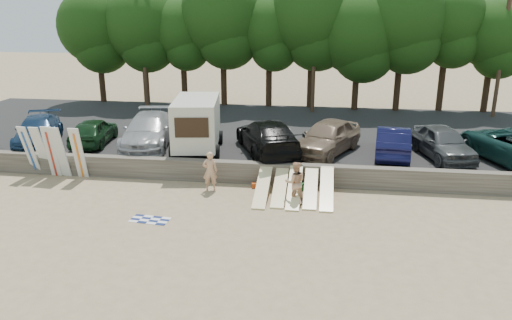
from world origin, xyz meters
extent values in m
plane|color=tan|center=(0.00, 0.00, 0.00)|extent=(120.00, 120.00, 0.00)
cube|color=#6B6356|center=(0.00, 3.00, 0.50)|extent=(44.00, 0.50, 1.00)
cube|color=#282828|center=(0.00, 10.50, 0.35)|extent=(44.00, 14.50, 0.70)
cylinder|color=#382616|center=(-14.07, 17.60, 2.59)|extent=(0.44, 0.44, 3.79)
sphere|color=#1E4614|center=(-14.07, 17.60, 6.30)|extent=(5.67, 5.67, 5.67)
cylinder|color=#382616|center=(-10.57, 17.60, 2.66)|extent=(0.44, 0.44, 3.91)
sphere|color=#1E4614|center=(-10.57, 17.60, 6.48)|extent=(5.72, 5.72, 5.72)
cylinder|color=#382616|center=(-7.60, 17.60, 2.54)|extent=(0.44, 0.44, 3.67)
sphere|color=#1E4614|center=(-7.60, 17.60, 6.12)|extent=(4.53, 4.53, 4.53)
cylinder|color=#382616|center=(-4.60, 17.60, 2.86)|extent=(0.44, 0.44, 4.31)
sphere|color=#1E4614|center=(-4.60, 17.60, 7.07)|extent=(6.07, 6.07, 6.07)
cylinder|color=#382616|center=(-1.25, 17.60, 2.57)|extent=(0.44, 0.44, 3.75)
sphere|color=#1E4614|center=(-1.25, 17.60, 6.24)|extent=(4.59, 4.59, 4.59)
cylinder|color=#382616|center=(1.76, 17.60, 2.87)|extent=(0.44, 0.44, 4.33)
sphere|color=#1E4614|center=(1.76, 17.60, 7.10)|extent=(6.15, 6.15, 6.15)
cylinder|color=#382616|center=(4.94, 17.15, 2.51)|extent=(0.44, 0.44, 3.62)
sphere|color=#1E4614|center=(4.94, 17.15, 6.05)|extent=(5.83, 5.83, 5.83)
cylinder|color=#382616|center=(7.82, 17.23, 2.82)|extent=(0.44, 0.44, 4.24)
sphere|color=#1E4614|center=(7.82, 17.23, 6.97)|extent=(5.99, 5.99, 5.99)
cylinder|color=#382616|center=(10.83, 17.60, 2.80)|extent=(0.44, 0.44, 4.20)
sphere|color=#1E4614|center=(10.83, 17.60, 6.91)|extent=(4.84, 4.84, 4.84)
cylinder|color=#382616|center=(13.84, 17.60, 2.48)|extent=(0.44, 0.44, 3.57)
sphere|color=#1E4614|center=(13.84, 17.60, 5.97)|extent=(4.64, 4.64, 4.64)
cylinder|color=#473321|center=(-10.00, 16.00, 5.20)|extent=(0.26, 0.26, 9.00)
cylinder|color=#473321|center=(2.00, 16.00, 5.20)|extent=(0.26, 0.26, 9.00)
cylinder|color=#473321|center=(14.00, 16.00, 5.20)|extent=(0.26, 0.26, 9.00)
cube|color=beige|center=(-3.55, 5.48, 2.23)|extent=(2.70, 4.48, 2.32)
cube|color=black|center=(-3.24, 3.38, 2.44)|extent=(1.57, 0.27, 0.95)
cylinder|color=black|center=(-4.45, 3.96, 1.05)|extent=(0.31, 0.72, 0.70)
cylinder|color=black|center=(-2.26, 4.29, 1.05)|extent=(0.31, 0.72, 0.70)
cylinder|color=black|center=(-4.85, 6.67, 1.05)|extent=(0.31, 0.72, 0.70)
cylinder|color=black|center=(-2.66, 7.00, 1.05)|extent=(0.31, 0.72, 0.70)
imported|color=#152C4B|center=(-12.29, 5.52, 1.43)|extent=(3.67, 5.40, 1.45)
imported|color=black|center=(-9.36, 5.93, 1.41)|extent=(2.17, 4.36, 1.43)
imported|color=#A4A5A9|center=(-6.34, 6.04, 1.53)|extent=(3.17, 5.99, 1.66)
imported|color=black|center=(0.05, 5.65, 1.54)|extent=(4.30, 6.26, 1.68)
imported|color=#806851|center=(3.03, 5.94, 1.55)|extent=(3.88, 5.35, 1.69)
imported|color=#0E0F34|center=(6.23, 5.87, 1.45)|extent=(2.07, 4.70, 1.50)
imported|color=#444749|center=(8.62, 5.93, 1.48)|extent=(2.80, 4.88, 1.56)
cube|color=silver|center=(-10.99, 2.53, 1.26)|extent=(0.62, 0.84, 2.52)
cube|color=silver|center=(-10.46, 2.64, 1.25)|extent=(0.55, 0.88, 2.49)
cube|color=silver|center=(-9.85, 2.47, 1.28)|extent=(0.51, 0.61, 2.56)
cube|color=silver|center=(-9.38, 2.46, 1.27)|extent=(0.57, 0.72, 2.54)
cube|color=silver|center=(-8.47, 2.41, 1.27)|extent=(0.53, 0.68, 2.54)
cube|color=#F5E19A|center=(0.34, 1.33, 0.45)|extent=(0.56, 2.90, 0.91)
cube|color=#F5E19A|center=(1.08, 1.52, 0.46)|extent=(0.56, 2.89, 0.92)
cube|color=#F5E19A|center=(1.70, 1.34, 0.50)|extent=(0.56, 2.87, 1.01)
cube|color=#F5E19A|center=(2.39, 1.53, 0.50)|extent=(0.56, 2.87, 1.00)
cube|color=#F5E19A|center=(3.06, 1.40, 0.51)|extent=(0.56, 2.87, 1.02)
imported|color=tan|center=(-2.06, 1.83, 0.89)|extent=(0.72, 0.55, 1.78)
imported|color=tan|center=(1.75, 0.90, 0.89)|extent=(0.99, 0.84, 1.77)
cube|color=#217B30|center=(1.87, 2.40, 0.16)|extent=(0.46, 0.41, 0.32)
cube|color=#C34717|center=(-0.13, 2.40, 0.11)|extent=(0.37, 0.34, 0.22)
plane|color=white|center=(-3.66, -1.63, 0.01)|extent=(1.65, 1.65, 0.00)
camera|label=1|loc=(2.81, -18.49, 8.00)|focal=35.00mm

